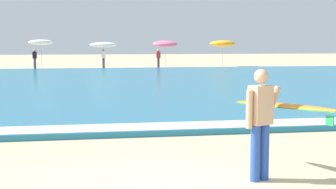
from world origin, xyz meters
name	(u,v)px	position (x,y,z in m)	size (l,w,h in m)	color
sea	(102,84)	(0.00, 18.68, 0.07)	(120.00, 28.00, 0.14)	teal
surf_foam	(127,127)	(0.00, 5.28, 0.15)	(120.00, 1.04, 0.01)	white
surfer_with_board	(271,114)	(1.83, 0.97, 1.02)	(1.30, 2.26, 1.73)	#284CA3
beach_umbrella_1	(41,42)	(-4.14, 35.24, 2.11)	(1.96, 1.98, 2.36)	beige
beach_umbrella_2	(103,45)	(0.81, 34.54, 1.91)	(2.21, 2.21, 2.13)	beige
beach_umbrella_3	(165,44)	(5.96, 35.07, 1.98)	(2.08, 2.10, 2.31)	beige
beach_umbrella_4	(223,44)	(11.14, 35.86, 1.99)	(2.19, 2.20, 2.30)	beige
beachgoer_near_row_left	(158,58)	(5.17, 33.77, 0.84)	(0.32, 0.20, 1.58)	#383842
beachgoer_near_row_mid	(35,58)	(-4.60, 34.44, 0.84)	(0.32, 0.20, 1.58)	#383842
beachgoer_near_row_right	(103,58)	(0.79, 34.48, 0.84)	(0.32, 0.20, 1.58)	#383842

